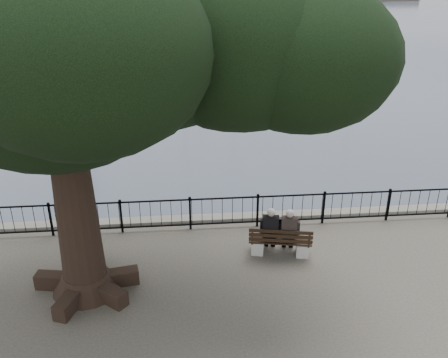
{
  "coord_description": "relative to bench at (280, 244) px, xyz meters",
  "views": [
    {
      "loc": [
        -1.14,
        -10.34,
        7.67
      ],
      "look_at": [
        0.0,
        2.5,
        1.6
      ],
      "focal_mm": 40.0,
      "sensor_mm": 36.0,
      "label": 1
    }
  ],
  "objects": [
    {
      "name": "person_left",
      "position": [
        -0.25,
        0.15,
        0.34
      ],
      "size": [
        0.48,
        0.75,
        1.41
      ],
      "color": "black",
      "rests_on": "ground"
    },
    {
      "name": "harbor",
      "position": [
        -1.39,
        2.05,
        -0.81
      ],
      "size": [
        260.0,
        260.0,
        1.2
      ],
      "color": "#605D55",
      "rests_on": "ground"
    },
    {
      "name": "sailboat_g",
      "position": [
        4.18,
        32.28,
        -1.0
      ],
      "size": [
        1.54,
        5.27,
        10.13
      ],
      "color": "white",
      "rests_on": "ground"
    },
    {
      "name": "bench",
      "position": [
        0.0,
        0.0,
        0.0
      ],
      "size": [
        1.75,
        0.82,
        0.89
      ],
      "color": "#9F9D99",
      "rests_on": "ground"
    },
    {
      "name": "sailboat_e",
      "position": [
        -11.07,
        27.69,
        -0.96
      ],
      "size": [
        1.53,
        5.1,
        11.45
      ],
      "color": "white",
      "rests_on": "ground"
    },
    {
      "name": "sailboat_c",
      "position": [
        0.9,
        20.07,
        -1.0
      ],
      "size": [
        2.71,
        5.79,
        10.66
      ],
      "color": "white",
      "rests_on": "ground"
    },
    {
      "name": "railing",
      "position": [
        -1.39,
        1.55,
        0.25
      ],
      "size": [
        22.06,
        0.06,
        1.0
      ],
      "color": "black",
      "rests_on": "ground"
    },
    {
      "name": "lion_monument",
      "position": [
        0.61,
        48.98,
        1.01
      ],
      "size": [
        6.26,
        6.26,
        9.17
      ],
      "color": "#605D55",
      "rests_on": "ground"
    },
    {
      "name": "sailboat_f",
      "position": [
        -0.82,
        34.24,
        -1.0
      ],
      "size": [
        3.11,
        4.8,
        9.72
      ],
      "color": "white",
      "rests_on": "ground"
    },
    {
      "name": "sailboat_d",
      "position": [
        10.35,
        24.98,
        -0.99
      ],
      "size": [
        2.66,
        6.08,
        11.31
      ],
      "color": "white",
      "rests_on": "ground"
    },
    {
      "name": "sailboat_h",
      "position": [
        -6.39,
        39.57,
        -0.99
      ],
      "size": [
        2.03,
        5.09,
        10.52
      ],
      "color": "white",
      "rests_on": "ground"
    },
    {
      "name": "tree",
      "position": [
        -4.14,
        -0.96,
        5.74
      ],
      "size": [
        11.27,
        7.87,
        9.2
      ],
      "color": "black",
      "rests_on": "ground"
    },
    {
      "name": "sailboat_a",
      "position": [
        -9.03,
        19.64,
        -1.02
      ],
      "size": [
        2.1,
        6.15,
        10.32
      ],
      "color": "white",
      "rests_on": "ground"
    },
    {
      "name": "person_right",
      "position": [
        0.23,
        0.05,
        0.34
      ],
      "size": [
        0.48,
        0.75,
        1.41
      ],
      "color": "black",
      "rests_on": "ground"
    },
    {
      "name": "sailboat_b",
      "position": [
        -2.34,
        18.2,
        -0.99
      ],
      "size": [
        3.07,
        5.04,
        10.18
      ],
      "color": "white",
      "rests_on": "ground"
    }
  ]
}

